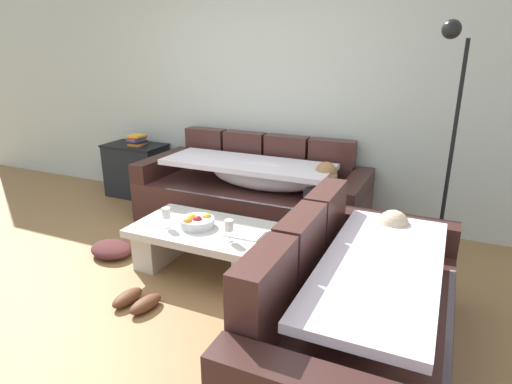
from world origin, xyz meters
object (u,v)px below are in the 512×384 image
object	(u,v)px
couch_near_window	(359,314)
open_magazine	(245,233)
side_cabinet	(137,170)
wine_glass_near_left	(166,214)
floor_lamp	(447,133)
crumpled_garment	(112,249)
coffee_table	(208,243)
book_stack_on_cabinet	(137,140)
pair_of_shoes	(136,301)
fruit_bowl	(197,222)
wine_glass_near_right	(229,226)
couch_along_wall	(254,193)

from	to	relation	value
couch_near_window	open_magazine	world-z (taller)	couch_near_window
side_cabinet	wine_glass_near_left	bearing A→B (deg)	-44.04
floor_lamp	wine_glass_near_left	bearing A→B (deg)	-151.30
couch_near_window	crumpled_garment	world-z (taller)	couch_near_window
open_magazine	crumpled_garment	distance (m)	1.29
wine_glass_near_left	side_cabinet	distance (m)	2.03
coffee_table	book_stack_on_cabinet	size ratio (longest dim) A/B	4.96
coffee_table	pair_of_shoes	xyz separation A→B (m)	(-0.19, -0.68, -0.19)
coffee_table	fruit_bowl	distance (m)	0.20
side_cabinet	crumpled_garment	distance (m)	1.66
floor_lamp	side_cabinet	bearing A→B (deg)	174.30
fruit_bowl	book_stack_on_cabinet	xyz separation A→B (m)	(-1.62, 1.29, 0.28)
wine_glass_near_right	coffee_table	bearing A→B (deg)	152.56
crumpled_garment	couch_near_window	bearing A→B (deg)	-12.01
wine_glass_near_left	pair_of_shoes	size ratio (longest dim) A/B	0.51
wine_glass_near_right	crumpled_garment	xyz separation A→B (m)	(-1.19, 0.01, -0.44)
wine_glass_near_left	side_cabinet	xyz separation A→B (m)	(-1.46, 1.41, -0.17)
book_stack_on_cabinet	crumpled_garment	xyz separation A→B (m)	(0.79, -1.41, -0.64)
couch_along_wall	floor_lamp	distance (m)	1.90
open_magazine	pair_of_shoes	bearing A→B (deg)	-129.30
couch_along_wall	crumpled_garment	world-z (taller)	couch_along_wall
couch_near_window	pair_of_shoes	world-z (taller)	couch_near_window
wine_glass_near_right	pair_of_shoes	distance (m)	0.84
coffee_table	floor_lamp	size ratio (longest dim) A/B	0.62
wine_glass_near_right	pair_of_shoes	world-z (taller)	wine_glass_near_right
open_magazine	pair_of_shoes	size ratio (longest dim) A/B	0.87
couch_near_window	coffee_table	distance (m)	1.49
couch_near_window	wine_glass_near_right	distance (m)	1.18
coffee_table	floor_lamp	distance (m)	2.10
fruit_bowl	side_cabinet	size ratio (longest dim) A/B	0.39
book_stack_on_cabinet	pair_of_shoes	bearing A→B (deg)	-52.36
book_stack_on_cabinet	crumpled_garment	size ratio (longest dim) A/B	0.61
wine_glass_near_right	floor_lamp	xyz separation A→B (m)	(1.38, 1.08, 0.62)
couch_along_wall	couch_near_window	bearing A→B (deg)	-49.57
wine_glass_near_right	pair_of_shoes	bearing A→B (deg)	-131.57
couch_along_wall	coffee_table	bearing A→B (deg)	-86.49
pair_of_shoes	crumpled_garment	world-z (taller)	crumpled_garment
fruit_bowl	side_cabinet	distance (m)	2.11
coffee_table	crumpled_garment	distance (m)	0.94
couch_near_window	coffee_table	bearing A→B (deg)	65.64
side_cabinet	pair_of_shoes	bearing A→B (deg)	-51.53
floor_lamp	crumpled_garment	bearing A→B (deg)	-157.36
couch_near_window	crumpled_garment	size ratio (longest dim) A/B	4.78
couch_along_wall	wine_glass_near_left	bearing A→B (deg)	-100.93
coffee_table	crumpled_garment	xyz separation A→B (m)	(-0.91, -0.13, -0.18)
side_cabinet	crumpled_garment	size ratio (longest dim) A/B	1.80
pair_of_shoes	open_magazine	bearing A→B (deg)	52.70
open_magazine	floor_lamp	world-z (taller)	floor_lamp
wine_glass_near_right	crumpled_garment	distance (m)	1.27
coffee_table	side_cabinet	size ratio (longest dim) A/B	1.67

